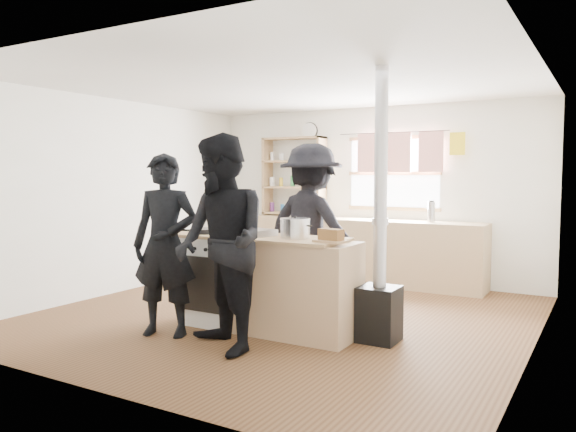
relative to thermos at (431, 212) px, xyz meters
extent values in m
cube|color=brown|center=(-0.97, -2.22, -1.04)|extent=(5.00, 5.00, 0.01)
cube|color=tan|center=(-0.97, 0.00, -0.59)|extent=(3.40, 0.55, 0.90)
cube|color=tan|center=(-2.17, 0.12, -0.10)|extent=(1.00, 0.28, 0.03)
cube|color=tan|center=(-2.17, 0.12, 0.30)|extent=(1.00, 0.28, 0.03)
cube|color=tan|center=(-2.17, 0.12, 0.70)|extent=(1.00, 0.28, 0.03)
cube|color=tan|center=(-2.17, 0.12, 1.05)|extent=(1.00, 0.28, 0.03)
cube|color=tan|center=(-2.65, 0.12, 0.46)|extent=(0.04, 0.28, 1.20)
cube|color=tan|center=(-1.69, 0.12, 0.46)|extent=(0.04, 0.28, 1.20)
cylinder|color=silver|center=(0.00, 0.00, 0.00)|extent=(0.10, 0.10, 0.27)
cube|color=white|center=(-1.42, -2.77, -0.59)|extent=(0.60, 0.60, 0.90)
cube|color=tan|center=(-0.52, -2.77, -0.59)|extent=(1.20, 0.60, 0.90)
cube|color=tan|center=(-0.97, -2.77, -0.12)|extent=(1.84, 0.64, 0.03)
cylinder|color=black|center=(-1.55, -2.85, -0.08)|extent=(0.34, 0.34, 0.05)
cylinder|color=#26531C|center=(-1.55, -2.85, -0.07)|extent=(0.26, 0.26, 0.02)
cube|color=silver|center=(-0.95, -2.77, -0.08)|extent=(0.38, 0.37, 0.06)
cube|color=brown|center=(-0.95, -2.77, -0.06)|extent=(0.32, 0.31, 0.02)
cylinder|color=silver|center=(-1.33, -2.70, -0.03)|extent=(0.22, 0.22, 0.15)
cylinder|color=silver|center=(-1.33, -2.70, 0.05)|extent=(0.23, 0.23, 0.01)
sphere|color=black|center=(-1.33, -2.70, 0.06)|extent=(0.03, 0.03, 0.03)
cylinder|color=silver|center=(-0.52, -2.77, -0.02)|extent=(0.28, 0.28, 0.18)
cylinder|color=silver|center=(-0.52, -2.77, 0.08)|extent=(0.29, 0.29, 0.01)
sphere|color=black|center=(-0.52, -2.77, 0.09)|extent=(0.03, 0.03, 0.03)
cube|color=tan|center=(-0.08, -2.89, -0.10)|extent=(0.32, 0.26, 0.02)
cube|color=olive|center=(-0.08, -2.89, -0.04)|extent=(0.24, 0.15, 0.10)
cube|color=black|center=(0.26, -2.58, -0.78)|extent=(0.35, 0.35, 0.51)
cylinder|color=#ADADB2|center=(0.26, -2.58, 0.47)|extent=(0.12, 0.12, 1.99)
imported|color=black|center=(-1.58, -3.41, -0.17)|extent=(0.73, 0.60, 1.74)
imported|color=black|center=(-0.81, -3.55, -0.09)|extent=(1.15, 1.07, 1.89)
imported|color=black|center=(-0.83, -1.84, -0.10)|extent=(1.30, 0.86, 1.88)
camera|label=1|loc=(2.08, -7.39, 0.50)|focal=35.00mm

